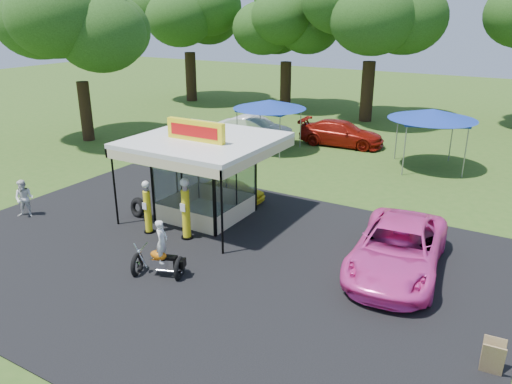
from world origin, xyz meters
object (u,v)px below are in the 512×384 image
(gas_pump_left, at_px, (148,208))
(a_frame_sign, at_px, (493,358))
(gas_pump_right, at_px, (186,210))
(motorcycle, at_px, (161,254))
(spectator_west, at_px, (24,199))
(bg_car_a, at_px, (254,129))
(pink_sedan, at_px, (398,249))
(gas_station_kiosk, at_px, (205,176))
(tent_east, at_px, (433,115))
(bg_car_b, at_px, (341,133))
(tent_west, at_px, (270,105))
(kiosk_car, at_px, (235,190))

(gas_pump_left, distance_m, a_frame_sign, 12.62)
(gas_pump_right, height_order, a_frame_sign, gas_pump_right)
(motorcycle, relative_size, spectator_west, 1.27)
(motorcycle, distance_m, bg_car_a, 17.85)
(a_frame_sign, height_order, pink_sedan, pink_sedan)
(motorcycle, relative_size, bg_car_a, 0.41)
(gas_station_kiosk, relative_size, gas_pump_right, 2.22)
(gas_pump_right, distance_m, bg_car_a, 15.01)
(motorcycle, height_order, tent_east, tent_east)
(bg_car_a, bearing_deg, gas_pump_right, -163.33)
(a_frame_sign, xyz_separation_m, bg_car_b, (-10.97, 18.30, 0.32))
(spectator_west, bearing_deg, motorcycle, -35.60)
(gas_pump_left, bearing_deg, bg_car_b, 84.79)
(motorcycle, xyz_separation_m, tent_east, (4.70, 16.53, 2.14))
(gas_pump_right, distance_m, tent_west, 13.35)
(gas_station_kiosk, bearing_deg, tent_west, 105.16)
(motorcycle, height_order, spectator_west, motorcycle)
(gas_pump_left, distance_m, bg_car_a, 14.84)
(bg_car_a, height_order, bg_car_b, bg_car_a)
(gas_station_kiosk, xyz_separation_m, gas_pump_left, (-0.93, -2.50, -0.75))
(gas_pump_left, bearing_deg, kiosk_car, 78.80)
(a_frame_sign, bearing_deg, tent_west, 129.66)
(spectator_west, height_order, tent_east, tent_east)
(kiosk_car, bearing_deg, bg_car_b, -2.75)
(gas_pump_right, relative_size, motorcycle, 1.18)
(a_frame_sign, xyz_separation_m, bg_car_a, (-16.22, 16.28, 0.36))
(gas_station_kiosk, height_order, motorcycle, gas_station_kiosk)
(motorcycle, xyz_separation_m, spectator_west, (-8.17, 0.95, 0.01))
(pink_sedan, height_order, tent_west, tent_west)
(a_frame_sign, distance_m, pink_sedan, 5.10)
(gas_pump_left, xyz_separation_m, tent_east, (7.33, 14.22, 1.91))
(bg_car_a, bearing_deg, tent_east, -94.95)
(bg_car_a, distance_m, bg_car_b, 5.63)
(bg_car_b, bearing_deg, a_frame_sign, -153.44)
(gas_pump_left, xyz_separation_m, kiosk_car, (0.93, 4.71, -0.55))
(kiosk_car, bearing_deg, tent_east, -33.93)
(gas_station_kiosk, height_order, pink_sedan, gas_station_kiosk)
(spectator_west, bearing_deg, kiosk_car, 14.22)
(kiosk_car, height_order, spectator_west, spectator_west)
(motorcycle, xyz_separation_m, bg_car_b, (-1.14, 18.69, -0.02))
(motorcycle, bearing_deg, spectator_west, 153.13)
(gas_pump_right, xyz_separation_m, pink_sedan, (7.52, 1.55, -0.35))
(kiosk_car, xyz_separation_m, bg_car_b, (0.56, 11.66, 0.30))
(gas_pump_left, height_order, spectator_west, gas_pump_left)
(pink_sedan, bearing_deg, a_frame_sign, -54.67)
(motorcycle, distance_m, kiosk_car, 7.23)
(pink_sedan, bearing_deg, bg_car_a, 130.08)
(gas_station_kiosk, height_order, tent_east, gas_station_kiosk)
(gas_pump_left, distance_m, bg_car_b, 16.44)
(tent_west, bearing_deg, spectator_west, -103.95)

